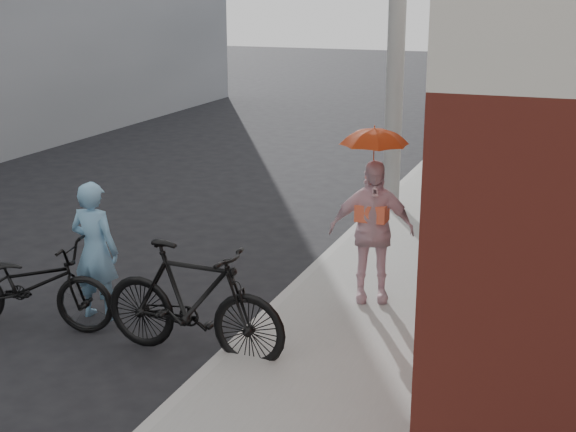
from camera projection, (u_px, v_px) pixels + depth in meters
The scene contains 10 objects.
ground at pixel (146, 345), 8.32m from camera, with size 80.00×80.00×0.00m, color black.
sidewalk at pixel (390, 299), 9.37m from camera, with size 2.20×24.00×0.12m, color gray.
curb at pixel (298, 287), 9.77m from camera, with size 0.12×24.00×0.12m, color #9E9E99.
officer at pixel (95, 251), 8.82m from camera, with size 0.57×0.38×1.57m, color #6FA3C6.
bike_left at pixel (30, 285), 8.61m from camera, with size 0.66×1.90×1.00m, color black.
bike_right at pixel (193, 301), 7.90m from camera, with size 0.56×1.99×1.19m, color black.
kimono_woman at pixel (371, 231), 9.02m from camera, with size 0.96×0.40×1.63m, color beige.
parasol at pixel (374, 131), 8.71m from camera, with size 0.72×0.72×0.63m, color #C34216.
planter at pixel (454, 290), 9.23m from camera, with size 0.35×0.35×0.18m, color black.
potted_plant at pixel (456, 258), 9.12m from camera, with size 0.56×0.48×0.62m, color #3D692A.
Camera 1 is at (4.12, -6.59, 3.58)m, focal length 50.00 mm.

